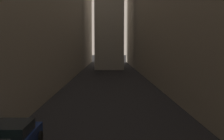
# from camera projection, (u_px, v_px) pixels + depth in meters

# --- Properties ---
(ground_plane) EXTENTS (264.00, 264.00, 0.00)m
(ground_plane) POSITION_uv_depth(u_px,v_px,m) (110.00, 83.00, 38.02)
(ground_plane) COLOR black
(parked_car_left_far) EXTENTS (1.96, 4.43, 1.39)m
(parked_car_left_far) POSITION_uv_depth(u_px,v_px,m) (11.00, 139.00, 12.54)
(parked_car_left_far) COLOR navy
(parked_car_left_far) RESTS_ON ground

